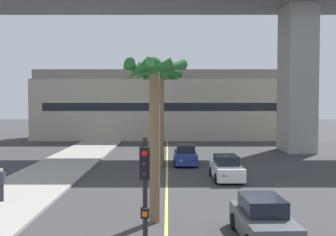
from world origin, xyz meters
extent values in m
cube|color=#DBCC4C|center=(0.00, 24.00, 0.00)|extent=(0.14, 56.00, 0.01)
cube|color=gray|center=(12.91, 39.81, 7.18)|extent=(2.80, 4.40, 14.36)
cube|color=#BCB29E|center=(0.00, 53.88, 3.89)|extent=(34.64, 8.00, 7.79)
cube|color=gray|center=(0.00, 53.88, 8.39)|extent=(33.94, 7.20, 1.20)
cube|color=black|center=(0.00, 49.86, 4.28)|extent=(31.17, 0.04, 1.00)
cube|color=white|center=(3.82, 25.03, 0.58)|extent=(1.79, 4.14, 0.80)
cube|color=black|center=(3.81, 25.18, 1.26)|extent=(1.44, 2.08, 0.60)
cube|color=#F2EDCC|center=(4.33, 23.03, 0.63)|extent=(0.24, 0.09, 0.14)
cube|color=#F2EDCC|center=(3.39, 23.01, 0.63)|extent=(0.24, 0.09, 0.14)
cylinder|color=black|center=(4.65, 23.78, 0.32)|extent=(0.23, 0.64, 0.64)
cylinder|color=black|center=(3.04, 23.75, 0.32)|extent=(0.23, 0.64, 0.64)
cylinder|color=black|center=(4.60, 26.32, 0.32)|extent=(0.23, 0.64, 0.64)
cylinder|color=black|center=(2.98, 26.29, 0.32)|extent=(0.23, 0.64, 0.64)
cube|color=#4C5156|center=(3.53, 13.68, 0.58)|extent=(1.85, 4.16, 0.80)
cube|color=black|center=(3.53, 13.83, 1.26)|extent=(1.47, 2.10, 0.60)
cylinder|color=black|center=(4.29, 14.98, 0.32)|extent=(0.24, 0.65, 0.64)
cylinder|color=black|center=(2.68, 14.92, 0.32)|extent=(0.24, 0.65, 0.64)
cube|color=navy|center=(1.45, 31.25, 0.58)|extent=(1.71, 4.11, 0.80)
cube|color=black|center=(1.45, 31.40, 1.26)|extent=(1.40, 2.05, 0.60)
cube|color=#F2EDCC|center=(1.93, 29.24, 0.63)|extent=(0.24, 0.08, 0.14)
cube|color=#F2EDCC|center=(0.99, 29.24, 0.63)|extent=(0.24, 0.08, 0.14)
cylinder|color=black|center=(2.27, 29.98, 0.32)|extent=(0.22, 0.64, 0.64)
cylinder|color=black|center=(0.65, 29.98, 0.32)|extent=(0.22, 0.64, 0.64)
cylinder|color=black|center=(2.26, 32.52, 0.32)|extent=(0.22, 0.64, 0.64)
cylinder|color=black|center=(0.64, 32.52, 0.32)|extent=(0.22, 0.64, 0.64)
cylinder|color=black|center=(-0.48, 8.72, 2.10)|extent=(0.12, 0.12, 4.20)
cube|color=black|center=(-0.48, 8.58, 3.60)|extent=(0.24, 0.20, 0.76)
sphere|color=red|center=(-0.48, 8.48, 3.84)|extent=(0.14, 0.14, 0.14)
sphere|color=black|center=(-0.48, 8.48, 3.60)|extent=(0.14, 0.14, 0.14)
sphere|color=black|center=(-0.48, 8.48, 3.36)|extent=(0.14, 0.14, 0.14)
cube|color=black|center=(-0.48, 8.60, 2.40)|extent=(0.20, 0.16, 0.24)
cube|color=orange|center=(-0.48, 8.52, 2.40)|extent=(0.12, 0.03, 0.12)
cylinder|color=brown|center=(-0.46, 30.25, 3.46)|extent=(0.46, 0.46, 6.92)
sphere|color=#236028|center=(-0.46, 30.25, 7.07)|extent=(0.60, 0.60, 0.60)
cone|color=#236028|center=(0.62, 30.13, 6.81)|extent=(0.67, 2.25, 0.94)
cone|color=#236028|center=(0.12, 31.16, 6.87)|extent=(2.10, 1.56, 0.82)
cone|color=#236028|center=(-0.84, 31.27, 6.87)|extent=(2.23, 1.18, 0.83)
cone|color=#236028|center=(-1.41, 30.78, 6.89)|extent=(1.48, 2.14, 0.80)
cone|color=#236028|center=(-1.44, 29.77, 6.83)|extent=(1.37, 2.18, 0.90)
cone|color=#236028|center=(-0.65, 29.18, 6.85)|extent=(2.26, 0.80, 0.87)
cone|color=#236028|center=(0.16, 29.36, 6.87)|extent=(2.07, 1.63, 0.84)
cylinder|color=brown|center=(-0.49, 15.91, 3.21)|extent=(0.45, 0.45, 6.43)
sphere|color=#236028|center=(-0.49, 15.91, 6.58)|extent=(0.60, 0.60, 0.60)
cone|color=#236028|center=(0.36, 15.97, 6.22)|extent=(0.57, 1.77, 1.07)
cone|color=#236028|center=(0.11, 16.53, 6.37)|extent=(1.57, 1.54, 0.84)
cone|color=#236028|center=(-0.45, 16.76, 6.24)|extent=(1.76, 0.52, 1.04)
cone|color=#236028|center=(-1.01, 16.58, 6.38)|extent=(1.66, 1.43, 0.82)
cone|color=#236028|center=(-1.33, 16.03, 6.36)|extent=(0.67, 1.80, 0.84)
cone|color=#236028|center=(-1.14, 15.36, 6.26)|extent=(1.47, 1.62, 1.01)
cone|color=#236028|center=(-0.54, 15.06, 6.24)|extent=(1.77, 0.55, 1.04)
cone|color=#236028|center=(0.15, 15.35, 6.38)|extent=(1.49, 1.61, 0.81)
cylinder|color=#2D2D38|center=(-8.09, 18.84, 0.57)|extent=(0.22, 0.22, 0.85)
cube|color=#333847|center=(-8.09, 18.84, 1.28)|extent=(0.34, 0.22, 0.56)
sphere|color=beige|center=(-8.09, 18.84, 1.67)|extent=(0.20, 0.20, 0.20)
camera|label=1|loc=(0.07, -1.03, 5.08)|focal=43.83mm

